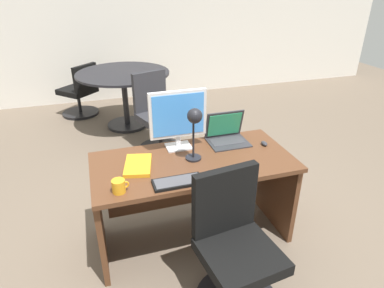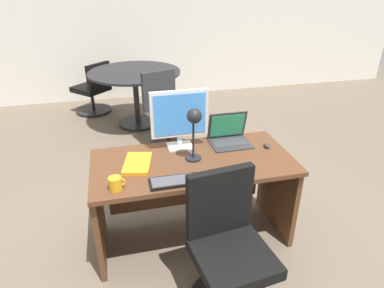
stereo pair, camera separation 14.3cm
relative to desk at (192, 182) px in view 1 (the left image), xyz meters
The scene contains 14 objects.
ground 1.54m from the desk, 90.00° to the left, with size 12.00×12.00×0.00m, color #6B5B4C.
back_wall 3.91m from the desk, 90.00° to the left, with size 10.00×0.10×2.80m, color silver.
desk is the anchor object (origin of this frame).
monitor 0.53m from the desk, 104.74° to the left, with size 0.45×0.16×0.47m.
laptop 0.51m from the desk, 28.88° to the left, with size 0.33×0.26×0.25m.
keyboard 0.44m from the desk, 121.66° to the right, with size 0.34×0.14×0.02m.
mouse 0.67m from the desk, ahead, with size 0.04×0.07×0.03m.
desk_lamp 0.53m from the desk, 82.19° to the right, with size 0.12×0.14×0.42m.
book 0.48m from the desk, behind, with size 0.25×0.34×0.03m.
coffee_mug 0.70m from the desk, 152.68° to the right, with size 0.11×0.09×0.09m.
office_chair 0.72m from the desk, 84.30° to the right, with size 0.56×0.56×0.94m.
meeting_table 2.48m from the desk, 95.16° to the left, with size 1.28×1.28×0.80m.
meeting_chair_near 1.64m from the desk, 87.83° to the left, with size 0.58×0.60×0.96m.
meeting_chair_far 3.23m from the desk, 105.07° to the left, with size 0.65×0.66×0.81m.
Camera 1 is at (-0.66, -2.08, 1.98)m, focal length 31.20 mm.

